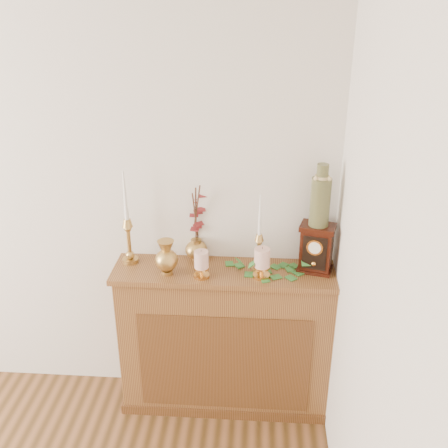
# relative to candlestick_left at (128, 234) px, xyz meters

# --- Properties ---
(console_shelf) EXTENTS (1.24, 0.34, 0.93)m
(console_shelf) POSITION_rel_candlestick_left_xyz_m (0.54, -0.05, -0.67)
(console_shelf) COLOR brown
(console_shelf) RESTS_ON ground
(candlestick_left) EXTENTS (0.09, 0.09, 0.54)m
(candlestick_left) POSITION_rel_candlestick_left_xyz_m (0.00, 0.00, 0.00)
(candlestick_left) COLOR tan
(candlestick_left) RESTS_ON console_shelf
(candlestick_center) EXTENTS (0.07, 0.07, 0.45)m
(candlestick_center) POSITION_rel_candlestick_left_xyz_m (0.72, -0.04, -0.03)
(candlestick_center) COLOR tan
(candlestick_center) RESTS_ON console_shelf
(bud_vase) EXTENTS (0.12, 0.12, 0.20)m
(bud_vase) POSITION_rel_candlestick_left_xyz_m (0.23, -0.12, -0.08)
(bud_vase) COLOR tan
(bud_vase) RESTS_ON console_shelf
(ginger_jar) EXTENTS (0.19, 0.20, 0.46)m
(ginger_jar) POSITION_rel_candlestick_left_xyz_m (0.37, 0.09, 0.03)
(ginger_jar) COLOR tan
(ginger_jar) RESTS_ON console_shelf
(pillar_candle_left) EXTENTS (0.08, 0.08, 0.16)m
(pillar_candle_left) POSITION_rel_candlestick_left_xyz_m (0.42, -0.14, -0.09)
(pillar_candle_left) COLOR #DD9F4D
(pillar_candle_left) RESTS_ON console_shelf
(pillar_candle_right) EXTENTS (0.09, 0.09, 0.18)m
(pillar_candle_right) POSITION_rel_candlestick_left_xyz_m (0.74, -0.12, -0.08)
(pillar_candle_right) COLOR #DD9F4D
(pillar_candle_right) RESTS_ON console_shelf
(ivy_garland) EXTENTS (0.47, 0.21, 0.09)m
(ivy_garland) POSITION_rel_candlestick_left_xyz_m (0.73, -0.07, -0.16)
(ivy_garland) COLOR #2F712B
(ivy_garland) RESTS_ON console_shelf
(mantel_clock) EXTENTS (0.21, 0.17, 0.27)m
(mantel_clock) POSITION_rel_candlestick_left_xyz_m (1.03, -0.02, -0.04)
(mantel_clock) COLOR #36130A
(mantel_clock) RESTS_ON console_shelf
(ceramic_vase) EXTENTS (0.10, 0.10, 0.34)m
(ceramic_vase) POSITION_rel_candlestick_left_xyz_m (1.03, -0.02, 0.25)
(ceramic_vase) COLOR #183124
(ceramic_vase) RESTS_ON mantel_clock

